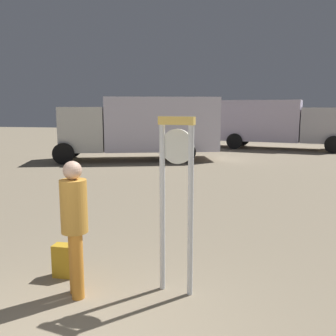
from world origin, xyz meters
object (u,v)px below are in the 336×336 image
(standing_clock, at_px, (176,186))
(backpack, at_px, (65,261))
(box_truck_far, at_px, (270,122))
(person_near_clock, at_px, (74,222))
(box_truck_near, at_px, (143,125))

(standing_clock, distance_m, backpack, 1.98)
(box_truck_far, bearing_deg, standing_clock, -97.26)
(person_near_clock, xyz_separation_m, box_truck_far, (3.53, 18.56, 0.59))
(person_near_clock, bearing_deg, box_truck_near, 101.23)
(standing_clock, xyz_separation_m, person_near_clock, (-1.21, -0.35, -0.43))
(backpack, height_order, box_truck_near, box_truck_near)
(person_near_clock, relative_size, box_truck_far, 0.23)
(standing_clock, distance_m, box_truck_far, 18.36)
(standing_clock, bearing_deg, box_truck_far, 82.74)
(backpack, xyz_separation_m, box_truck_near, (-2.07, 11.95, 1.33))
(box_truck_near, bearing_deg, standing_clock, -73.09)
(standing_clock, bearing_deg, backpack, 175.40)
(standing_clock, xyz_separation_m, box_truck_near, (-3.67, 12.08, 0.18))
(backpack, bearing_deg, box_truck_far, 77.74)
(box_truck_near, bearing_deg, backpack, -80.19)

